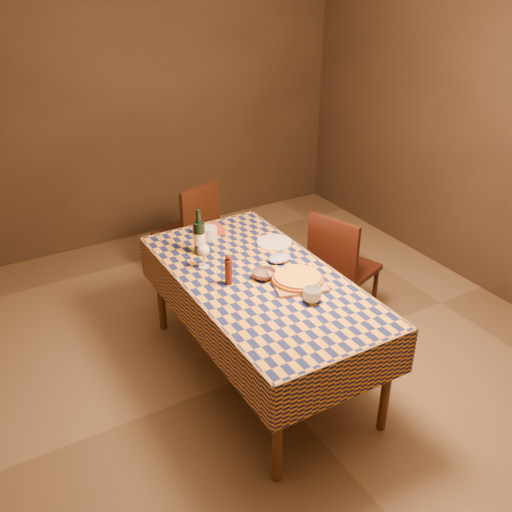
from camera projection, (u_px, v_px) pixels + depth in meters
name	position (u px, v px, depth m)	size (l,w,h in m)	color
room	(260.00, 192.00, 3.34)	(5.00, 5.10, 2.70)	brown
dining_table	(260.00, 287.00, 3.66)	(0.94, 1.84, 0.77)	brown
cutting_board	(297.00, 281.00, 3.55)	(0.32, 0.32, 0.02)	#A3714C
pizza	(298.00, 278.00, 3.54)	(0.38, 0.38, 0.03)	#9F541A
pepper_mill	(228.00, 270.00, 3.51)	(0.06, 0.06, 0.20)	#4A1611
bowl	(264.00, 274.00, 3.60)	(0.15, 0.15, 0.05)	#5B434C
wine_glass	(203.00, 251.00, 3.68)	(0.08, 0.08, 0.16)	silver
wine_bottle	(199.00, 237.00, 3.85)	(0.08, 0.08, 0.32)	black
deli_tub	(210.00, 233.00, 4.07)	(0.11, 0.11, 0.09)	silver
takeout_container	(209.00, 230.00, 4.16)	(0.20, 0.14, 0.05)	#B23817
white_plate	(274.00, 243.00, 4.03)	(0.25, 0.25, 0.01)	silver
tumbler	(312.00, 295.00, 3.35)	(0.11, 0.11, 0.09)	silver
flour_patch	(292.00, 275.00, 3.64)	(0.25, 0.19, 0.00)	white
flour_bag	(280.00, 258.00, 3.79)	(0.16, 0.12, 0.05)	#9DA3C9
chair_far	(192.00, 228.00, 4.82)	(0.54, 0.55, 0.93)	black
chair_right	(340.00, 264.00, 4.27)	(0.54, 0.54, 0.93)	black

